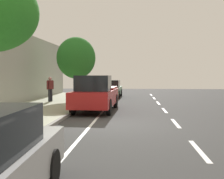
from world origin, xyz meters
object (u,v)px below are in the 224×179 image
Objects in this scene: parked_sedan_green_nearest at (111,89)px; cyclist_with_backpack at (94,87)px; bicycle_at_curb at (96,97)px; street_tree_near_cyclist at (76,58)px; pedestrian_on_phone at (50,87)px; parked_pickup_red_second at (96,95)px.

cyclist_with_backpack reaches higher than parked_sedan_green_nearest.
cyclist_with_backpack reaches higher than bicycle_at_curb.
cyclist_with_backpack is 0.39× the size of street_tree_near_cyclist.
cyclist_with_backpack is (0.83, 4.51, 0.36)m from parked_sedan_green_nearest.
parked_sedan_green_nearest reaches higher than bicycle_at_curb.
street_tree_near_cyclist is at bearing -138.07° from pedestrian_on_phone.
bicycle_at_curb is (0.61, 4.97, -0.37)m from parked_sedan_green_nearest.
parked_sedan_green_nearest is 2.46× the size of cyclist_with_backpack.
parked_pickup_red_second is 5.51m from pedestrian_on_phone.
parked_pickup_red_second is 3.08× the size of bicycle_at_curb.
street_tree_near_cyclist is (2.20, -5.42, 2.32)m from parked_pickup_red_second.
parked_sedan_green_nearest is 9.68m from parked_pickup_red_second.
parked_pickup_red_second is 6.29m from street_tree_near_cyclist.
street_tree_near_cyclist reaches higher than cyclist_with_backpack.
street_tree_near_cyclist reaches higher than parked_sedan_green_nearest.
bicycle_at_curb is at bearing -167.65° from pedestrian_on_phone.
pedestrian_on_phone is at bearing 21.36° from cyclist_with_backpack.
parked_sedan_green_nearest is at bearing -117.31° from street_tree_near_cyclist.
street_tree_near_cyclist is 2.98m from pedestrian_on_phone.
parked_sedan_green_nearest is at bearing -89.99° from parked_pickup_red_second.
street_tree_near_cyclist is (1.37, -0.25, 2.10)m from cyclist_with_backpack.
cyclist_with_backpack is at bearing 169.56° from street_tree_near_cyclist.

